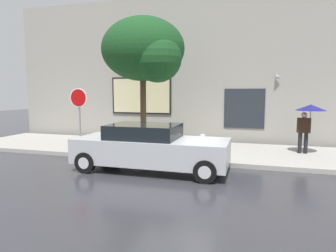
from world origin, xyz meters
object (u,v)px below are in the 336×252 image
Objects in this scene: parked_car at (150,148)px; street_tree at (146,51)px; pedestrian_with_umbrella at (309,114)px; stop_sign at (79,106)px; fire_hydrant at (202,144)px.

street_tree reaches higher than parked_car.
street_tree is at bearing -169.39° from pedestrian_with_umbrella.
pedestrian_with_umbrella is at bearing 33.62° from parked_car.
pedestrian_with_umbrella is 0.75× the size of stop_sign.
stop_sign is (-8.55, -1.80, 0.23)m from pedestrian_with_umbrella.
street_tree is 2.10× the size of stop_sign.
stop_sign reaches higher than fire_hydrant.
stop_sign is at bearing 156.05° from parked_car.
stop_sign is at bearing -174.31° from fire_hydrant.
fire_hydrant is 0.15× the size of street_tree.
fire_hydrant is 4.12m from pedestrian_with_umbrella.
parked_car is 2.43m from fire_hydrant.
street_tree is (-0.95, 2.23, 3.27)m from parked_car.
parked_car is 6.13m from pedestrian_with_umbrella.
pedestrian_with_umbrella is (3.73, 1.32, 1.12)m from fire_hydrant.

